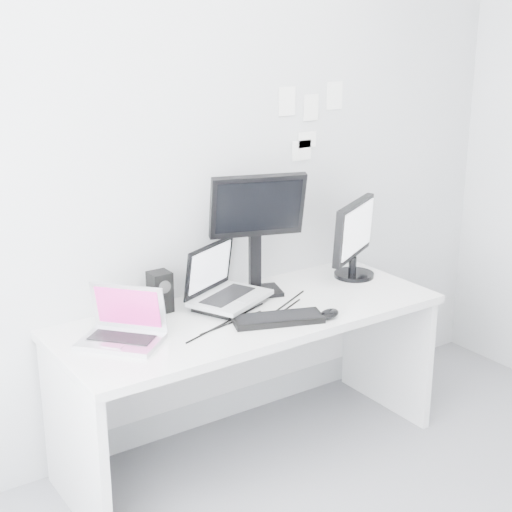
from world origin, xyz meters
The scene contains 14 objects.
back_wall centered at (0.00, 1.60, 1.35)m, with size 3.60×3.60×0.00m, color #BBBDC0.
desk centered at (0.00, 1.25, 0.36)m, with size 1.80×0.70×0.73m, color silver.
macbook centered at (-0.64, 1.26, 0.85)m, with size 0.33×0.24×0.24m, color #B1B0B5.
speaker centered at (-0.33, 1.49, 0.82)m, with size 0.09×0.09×0.19m, color black.
dell_laptop centered at (-0.03, 1.36, 0.88)m, with size 0.36×0.28×0.30m, color #B2B5B9.
rear_monitor centered at (0.16, 1.43, 1.04)m, with size 0.45×0.16×0.61m, color black.
samsung_monitor centered at (0.72, 1.36, 0.94)m, with size 0.45×0.21×0.41m, color black.
keyboard centered at (0.04, 1.08, 0.74)m, with size 0.40×0.14×0.03m, color black.
mouse centered at (0.26, 1.00, 0.75)m, with size 0.11×0.07×0.04m, color black.
wall_note_0 centered at (0.45, 1.59, 1.62)m, with size 0.10×0.00×0.14m, color white.
wall_note_1 centered at (0.60, 1.59, 1.58)m, with size 0.09×0.00×0.13m, color white.
wall_note_2 centered at (0.75, 1.59, 1.63)m, with size 0.10×0.00×0.14m, color white.
wall_note_3 centered at (0.58, 1.59, 1.42)m, with size 0.11×0.00×0.08m, color white.
wall_note_4 centered at (0.55, 1.59, 1.37)m, with size 0.12×0.00×0.10m, color white.
Camera 1 is at (-1.81, -1.46, 2.03)m, focal length 53.88 mm.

